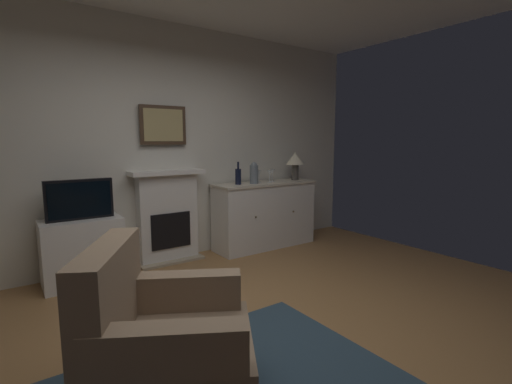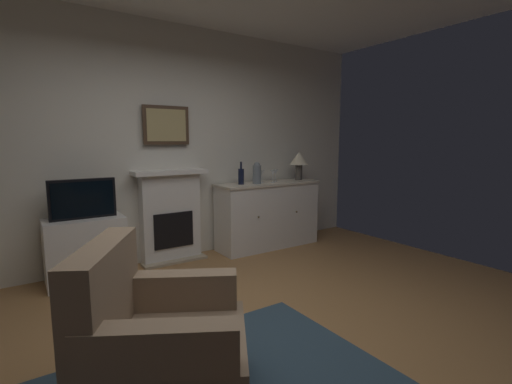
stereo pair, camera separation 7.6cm
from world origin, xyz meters
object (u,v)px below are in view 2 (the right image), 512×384
Objects in this scene: armchair at (158,341)px; wine_glass_right at (276,173)px; table_lamp at (299,160)px; framed_picture at (166,125)px; wine_glass_center at (273,173)px; sideboard_cabinet at (268,215)px; wine_glass_left at (262,173)px; wine_bottle at (241,176)px; tv_cabinet at (86,250)px; vase_decorative at (257,173)px; fireplace_unit at (171,216)px; tv_set at (83,199)px.

wine_glass_right is at bearing 42.10° from armchair.
table_lamp is 3.63m from armchair.
framed_picture is 2.85m from armchair.
table_lamp reaches higher than wine_glass_center.
sideboard_cabinet is 0.57m from wine_glass_left.
sideboard_cabinet is 8.78× the size of wine_glass_left.
wine_bottle reaches higher than wine_glass_right.
framed_picture is 1.63m from tv_cabinet.
table_lamp is 0.63m from wine_glass_left.
table_lamp is at bearing 3.80° from vase_decorative.
table_lamp is at bearing 0.00° from sideboard_cabinet.
tv_cabinet is at bearing 179.62° from sideboard_cabinet.
wine_bottle is (0.88, -0.23, -0.63)m from framed_picture.
tv_cabinet is (-1.86, 0.02, -0.66)m from wine_bottle.
framed_picture reaches higher than wine_glass_center.
armchair is (-2.81, -2.16, -0.78)m from table_lamp.
wine_glass_center is at bearing -173.26° from table_lamp.
wine_glass_right reaches higher than sideboard_cabinet.
framed_picture reaches higher than fireplace_unit.
wine_bottle reaches higher than tv_set.
framed_picture is 3.33× the size of wine_glass_center.
sideboard_cabinet is at bearing 0.21° from tv_set.
sideboard_cabinet is 0.70m from wine_bottle.
framed_picture reaches higher than tv_cabinet.
table_lamp is at bearing -4.34° from wine_glass_right.
framed_picture reaches higher than tv_set.
sideboard_cabinet is 0.58m from wine_glass_right.
wine_bottle is 1.86m from tv_set.
wine_glass_center is 0.15× the size of armchair.
sideboard_cabinet is at bearing -9.64° from framed_picture.
sideboard_cabinet is at bearing 123.48° from wine_glass_center.
wine_bottle is (0.88, -0.18, 0.45)m from fireplace_unit.
table_lamp is 0.53m from wine_glass_center.
framed_picture is at bearing 12.01° from tv_cabinet.
framed_picture is at bearing 67.97° from armchair.
armchair is (-2.42, -2.19, -0.63)m from wine_glass_right.
vase_decorative is 2.08m from tv_set.
framed_picture is 1.77m from sideboard_cabinet.
framed_picture is 3.33× the size of wine_glass_right.
wine_bottle reaches higher than fireplace_unit.
wine_glass_center reaches higher than armchair.
framed_picture is at bearing 170.36° from sideboard_cabinet.
fireplace_unit is at bearing 174.52° from table_lamp.
table_lamp is at bearing -0.30° from tv_cabinet.
wine_glass_center is 1.00× the size of wine_glass_right.
fireplace_unit is at bearing 173.66° from wine_glass_left.
vase_decorative reaches higher than fireplace_unit.
wine_glass_right is at bearing 38.87° from wine_glass_center.
wine_bottle reaches higher than wine_glass_left.
wine_bottle reaches higher than tv_cabinet.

